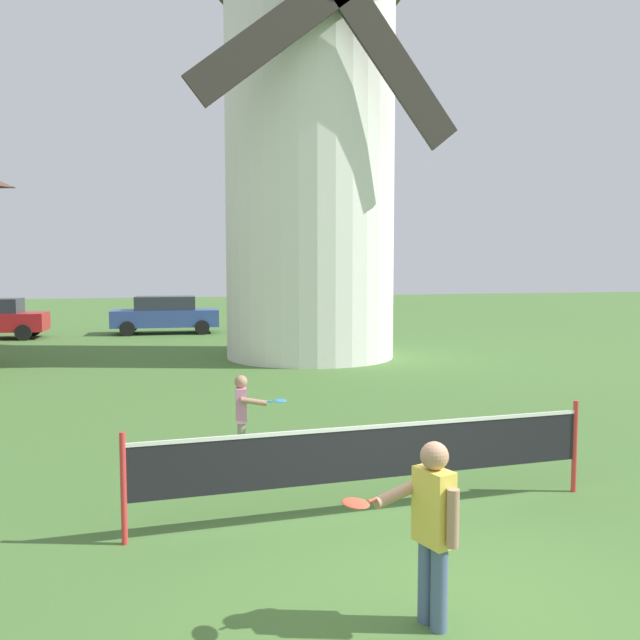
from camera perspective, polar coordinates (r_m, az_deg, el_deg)
ground_plane at (r=5.82m, az=10.85°, el=-22.58°), size 120.00×120.00×0.00m
windmill at (r=19.89m, az=-0.91°, el=16.92°), size 7.98×5.81×13.84m
tennis_net at (r=7.01m, az=4.79°, el=-11.76°), size 5.20×0.06×1.10m
player_near at (r=4.97m, az=9.90°, el=-17.47°), size 0.84×0.46×1.40m
player_far at (r=9.00m, az=-6.90°, el=-8.18°), size 0.70×0.55×1.19m
parked_car_blue at (r=27.52m, az=-13.65°, el=0.51°), size 4.49×2.18×1.56m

